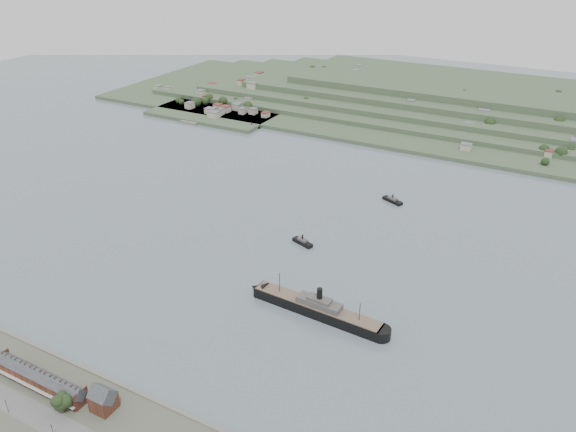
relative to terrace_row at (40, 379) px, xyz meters
The scene contains 10 objects.
ground 168.46m from the terrace_row, 86.59° to the left, with size 1400.00×1400.00×0.00m, color slate.
near_shore 22.02m from the terrace_row, 61.90° to the right, with size 220.00×80.00×2.60m.
terrace_row is the anchor object (origin of this frame).
gabled_building 37.74m from the terrace_row, ahead, with size 10.40×10.18×14.09m.
far_peninsula 562.42m from the terrace_row, 86.14° to the left, with size 760.00×309.00×30.00m.
steamship 148.31m from the terrace_row, 52.96° to the left, with size 92.64×15.71×22.21m.
tugboat 193.09m from the terrace_row, 75.91° to the left, with size 17.43×9.74×7.60m.
ferry_west 411.83m from the terrace_row, 107.37° to the left, with size 19.38×11.92×7.05m.
ferry_east 295.74m from the terrace_row, 74.17° to the left, with size 18.89×12.06×6.89m.
fig_tree 23.16m from the terrace_row, 16.59° to the right, with size 9.69×8.39×10.81m.
Camera 1 is at (193.73, -291.50, 201.51)m, focal length 35.00 mm.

